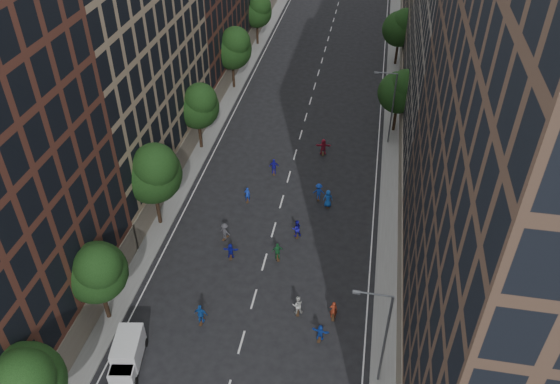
% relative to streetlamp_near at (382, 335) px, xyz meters
% --- Properties ---
extents(ground, '(240.00, 240.00, 0.00)m').
position_rel_streetlamp_near_xyz_m(ground, '(-10.37, 28.00, -5.17)').
color(ground, black).
rests_on(ground, ground).
extents(sidewalk_left, '(4.00, 105.00, 0.15)m').
position_rel_streetlamp_near_xyz_m(sidewalk_left, '(-22.37, 35.50, -5.09)').
color(sidewalk_left, slate).
rests_on(sidewalk_left, ground).
extents(sidewalk_right, '(4.00, 105.00, 0.15)m').
position_rel_streetlamp_near_xyz_m(sidewalk_right, '(1.63, 35.50, -5.09)').
color(sidewalk_right, slate).
rests_on(sidewalk_right, ground).
extents(bldg_left_b, '(14.00, 26.00, 34.00)m').
position_rel_streetlamp_near_xyz_m(bldg_left_b, '(-29.37, 23.00, 11.83)').
color(bldg_left_b, '#947E61').
rests_on(bldg_left_b, ground).
extents(bldg_right_b, '(14.00, 28.00, 33.00)m').
position_rel_streetlamp_near_xyz_m(bldg_right_b, '(8.63, 32.00, 11.33)').
color(bldg_right_b, '#70675C').
rests_on(bldg_right_b, ground).
extents(tree_left_0, '(5.20, 5.20, 8.83)m').
position_rel_streetlamp_near_xyz_m(tree_left_0, '(-21.38, -8.15, 0.79)').
color(tree_left_0, black).
rests_on(tree_left_0, ground).
extents(tree_left_1, '(4.80, 4.80, 8.21)m').
position_rel_streetlamp_near_xyz_m(tree_left_1, '(-21.39, 1.86, 0.38)').
color(tree_left_1, black).
rests_on(tree_left_1, ground).
extents(tree_left_2, '(5.60, 5.60, 9.45)m').
position_rel_streetlamp_near_xyz_m(tree_left_2, '(-21.36, 13.83, 1.19)').
color(tree_left_2, black).
rests_on(tree_left_2, ground).
extents(tree_left_3, '(5.00, 5.00, 8.58)m').
position_rel_streetlamp_near_xyz_m(tree_left_3, '(-21.38, 27.85, 0.65)').
color(tree_left_3, black).
rests_on(tree_left_3, ground).
extents(tree_left_4, '(5.40, 5.40, 9.08)m').
position_rel_streetlamp_near_xyz_m(tree_left_4, '(-21.37, 43.84, 0.93)').
color(tree_left_4, black).
rests_on(tree_left_4, ground).
extents(tree_left_5, '(4.80, 4.80, 8.33)m').
position_rel_streetlamp_near_xyz_m(tree_left_5, '(-21.39, 59.86, 0.51)').
color(tree_left_5, black).
rests_on(tree_left_5, ground).
extents(tree_right_a, '(5.00, 5.00, 8.39)m').
position_rel_streetlamp_near_xyz_m(tree_right_a, '(1.02, 35.85, 0.46)').
color(tree_right_a, black).
rests_on(tree_right_a, ground).
extents(tree_right_b, '(5.20, 5.20, 8.83)m').
position_rel_streetlamp_near_xyz_m(tree_right_b, '(1.02, 55.85, 0.79)').
color(tree_right_b, black).
rests_on(tree_right_b, ground).
extents(streetlamp_near, '(2.64, 0.22, 9.06)m').
position_rel_streetlamp_near_xyz_m(streetlamp_near, '(0.00, 0.00, 0.00)').
color(streetlamp_near, '#595B60').
rests_on(streetlamp_near, ground).
extents(streetlamp_far, '(2.64, 0.22, 9.06)m').
position_rel_streetlamp_near_xyz_m(streetlamp_far, '(0.00, 33.00, 0.00)').
color(streetlamp_far, '#595B60').
rests_on(streetlamp_far, ground).
extents(cargo_van, '(2.65, 4.49, 2.26)m').
position_rel_streetlamp_near_xyz_m(cargo_van, '(-18.18, -1.88, -3.98)').
color(cargo_van, silver).
rests_on(cargo_van, ground).
extents(skater_4, '(1.15, 0.53, 1.92)m').
position_rel_streetlamp_near_xyz_m(skater_4, '(-13.97, 2.84, -4.21)').
color(skater_4, '#124298').
rests_on(skater_4, ground).
extents(skater_5, '(1.44, 0.65, 1.49)m').
position_rel_streetlamp_near_xyz_m(skater_5, '(-4.38, 2.89, -4.42)').
color(skater_5, '#143AA7').
rests_on(skater_5, ground).
extents(skater_7, '(0.68, 0.48, 1.76)m').
position_rel_streetlamp_near_xyz_m(skater_7, '(-3.59, 5.21, -4.29)').
color(skater_7, maroon).
rests_on(skater_7, ground).
extents(skater_8, '(1.01, 0.87, 1.81)m').
position_rel_streetlamp_near_xyz_m(skater_8, '(-6.52, 5.19, -4.27)').
color(skater_8, '#BABBB6').
rests_on(skater_8, ground).
extents(skater_9, '(1.29, 1.06, 1.74)m').
position_rel_streetlamp_near_xyz_m(skater_9, '(-14.66, 12.94, -4.30)').
color(skater_9, '#3C3C41').
rests_on(skater_9, ground).
extents(skater_10, '(1.14, 0.75, 1.80)m').
position_rel_streetlamp_near_xyz_m(skater_10, '(-9.25, 11.13, -4.27)').
color(skater_10, '#1E6633').
rests_on(skater_10, ground).
extents(skater_11, '(1.45, 0.57, 1.53)m').
position_rel_streetlamp_near_xyz_m(skater_11, '(-13.51, 10.55, -4.40)').
color(skater_11, '#1318A0').
rests_on(skater_11, ground).
extents(skater_12, '(1.02, 0.74, 1.93)m').
position_rel_streetlamp_near_xyz_m(skater_12, '(-5.60, 19.56, -4.20)').
color(skater_12, blue).
rests_on(skater_12, ground).
extents(skater_13, '(0.64, 0.46, 1.65)m').
position_rel_streetlamp_near_xyz_m(skater_13, '(-13.87, 18.96, -4.34)').
color(skater_13, '#1635B6').
rests_on(skater_13, ground).
extents(skater_14, '(1.08, 0.97, 1.84)m').
position_rel_streetlamp_near_xyz_m(skater_14, '(-8.05, 14.49, -4.25)').
color(skater_14, '#18139B').
rests_on(skater_14, ground).
extents(skater_15, '(1.24, 0.76, 1.87)m').
position_rel_streetlamp_near_xyz_m(skater_15, '(-6.66, 20.59, -4.23)').
color(skater_15, '#153AAE').
rests_on(skater_15, ground).
extents(skater_16, '(1.14, 0.61, 1.85)m').
position_rel_streetlamp_near_xyz_m(skater_16, '(-12.07, 24.25, -4.24)').
color(skater_16, '#1D15B0').
rests_on(skater_16, ground).
extents(skater_17, '(1.86, 0.82, 1.94)m').
position_rel_streetlamp_near_xyz_m(skater_17, '(-7.18, 29.16, -4.20)').
color(skater_17, '#AE1D36').
rests_on(skater_17, ground).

